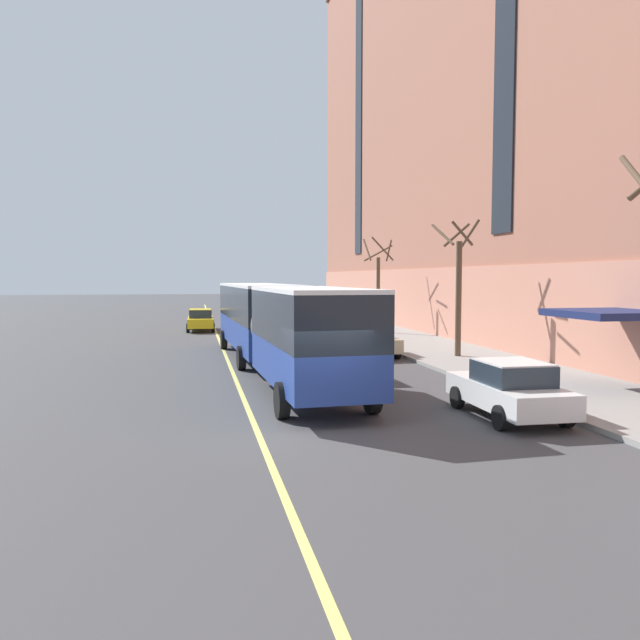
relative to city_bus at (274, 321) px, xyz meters
name	(u,v)px	position (x,y,z in m)	size (l,w,h in m)	color
ground_plane	(323,430)	(-0.06, -10.03, -2.04)	(260.00, 260.00, 0.00)	#424244
sidewalk	(582,392)	(9.18, -7.03, -1.96)	(5.45, 160.00, 0.15)	gray
city_bus	(274,321)	(0.00, 0.00, 0.00)	(3.65, 20.53, 3.49)	navy
parked_car_champagne_1	(370,340)	(5.19, 3.96, -1.25)	(2.06, 4.54, 1.56)	#BCAD89
parked_car_white_2	(509,389)	(5.16, -9.68, -1.25)	(2.05, 4.39, 1.56)	silver
parked_car_darkgray_4	(322,322)	(5.22, 15.85, -1.25)	(2.02, 4.73, 1.56)	#4C4C51
taxi_cab	(201,320)	(-2.72, 20.04, -1.25)	(1.98, 4.77, 1.56)	yellow
street_tree_far_uptown	(458,286)	(8.82, 1.97, 1.38)	(1.90, 1.85, 6.30)	brown
street_tree_far_downtown	(378,284)	(8.86, 14.80, 1.34)	(2.06, 2.08, 6.30)	brown
fire_hydrant	(481,369)	(6.96, -4.34, -1.54)	(0.42, 0.24, 0.72)	red
lane_centerline	(247,408)	(-1.70, -7.03, -2.03)	(0.16, 140.00, 0.01)	#E0D66B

